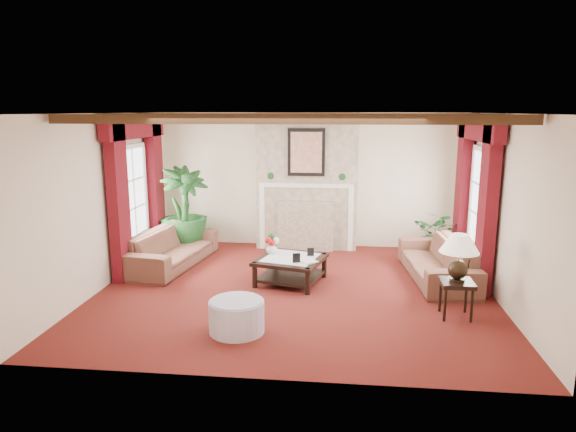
# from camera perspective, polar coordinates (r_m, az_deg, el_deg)

# --- Properties ---
(floor) EXTENTS (6.00, 6.00, 0.00)m
(floor) POSITION_cam_1_polar(r_m,az_deg,el_deg) (8.09, 0.74, -8.16)
(floor) COLOR #3E0E0B
(floor) RESTS_ON ground
(ceiling) EXTENTS (6.00, 6.00, 0.00)m
(ceiling) POSITION_cam_1_polar(r_m,az_deg,el_deg) (7.61, 0.80, 11.33)
(ceiling) COLOR white
(ceiling) RESTS_ON floor
(back_wall) EXTENTS (6.00, 0.02, 2.70)m
(back_wall) POSITION_cam_1_polar(r_m,az_deg,el_deg) (10.45, 2.19, 3.99)
(back_wall) COLOR beige
(back_wall) RESTS_ON ground
(left_wall) EXTENTS (0.02, 5.50, 2.70)m
(left_wall) POSITION_cam_1_polar(r_m,az_deg,el_deg) (8.55, -19.67, 1.60)
(left_wall) COLOR beige
(left_wall) RESTS_ON ground
(right_wall) EXTENTS (0.02, 5.50, 2.70)m
(right_wall) POSITION_cam_1_polar(r_m,az_deg,el_deg) (8.04, 22.58, 0.77)
(right_wall) COLOR beige
(right_wall) RESTS_ON ground
(ceiling_beams) EXTENTS (6.00, 3.00, 0.12)m
(ceiling_beams) POSITION_cam_1_polar(r_m,az_deg,el_deg) (7.61, 0.80, 10.88)
(ceiling_beams) COLOR #331F10
(ceiling_beams) RESTS_ON ceiling
(fireplace) EXTENTS (2.00, 0.52, 2.70)m
(fireplace) POSITION_cam_1_polar(r_m,az_deg,el_deg) (10.15, 2.17, 11.41)
(fireplace) COLOR tan
(fireplace) RESTS_ON ground
(french_door_left) EXTENTS (0.10, 1.10, 2.16)m
(french_door_left) POSITION_cam_1_polar(r_m,az_deg,el_deg) (9.36, -17.19, 7.39)
(french_door_left) COLOR white
(french_door_left) RESTS_ON ground
(french_door_right) EXTENTS (0.10, 1.10, 2.16)m
(french_door_right) POSITION_cam_1_polar(r_m,az_deg,el_deg) (8.89, 21.01, 6.94)
(french_door_right) COLOR white
(french_door_right) RESTS_ON ground
(curtains_left) EXTENTS (0.20, 2.40, 2.55)m
(curtains_left) POSITION_cam_1_polar(r_m,az_deg,el_deg) (9.30, -16.71, 9.98)
(curtains_left) COLOR #47090F
(curtains_left) RESTS_ON ground
(curtains_right) EXTENTS (0.20, 2.40, 2.55)m
(curtains_right) POSITION_cam_1_polar(r_m,az_deg,el_deg) (8.85, 20.51, 9.68)
(curtains_right) COLOR #47090F
(curtains_right) RESTS_ON ground
(sofa_left) EXTENTS (2.42, 1.28, 0.88)m
(sofa_left) POSITION_cam_1_polar(r_m,az_deg,el_deg) (9.43, -12.82, -2.79)
(sofa_left) COLOR #3B101C
(sofa_left) RESTS_ON ground
(sofa_right) EXTENTS (2.31, 1.04, 0.86)m
(sofa_right) POSITION_cam_1_polar(r_m,az_deg,el_deg) (8.80, 16.28, -4.07)
(sofa_right) COLOR #3B101C
(sofa_right) RESTS_ON ground
(potted_palm) EXTENTS (2.60, 2.61, 0.94)m
(potted_palm) POSITION_cam_1_polar(r_m,az_deg,el_deg) (10.28, -11.41, -1.36)
(potted_palm) COLOR black
(potted_palm) RESTS_ON ground
(small_plant) EXTENTS (1.68, 1.69, 0.71)m
(small_plant) POSITION_cam_1_polar(r_m,az_deg,el_deg) (10.04, 16.26, -2.56)
(small_plant) COLOR black
(small_plant) RESTS_ON ground
(coffee_table) EXTENTS (1.22, 1.22, 0.41)m
(coffee_table) POSITION_cam_1_polar(r_m,az_deg,el_deg) (8.35, 0.28, -6.03)
(coffee_table) COLOR black
(coffee_table) RESTS_ON ground
(side_table) EXTENTS (0.53, 0.53, 0.51)m
(side_table) POSITION_cam_1_polar(r_m,az_deg,el_deg) (7.35, 18.14, -8.74)
(side_table) COLOR black
(side_table) RESTS_ON ground
(ottoman) EXTENTS (0.70, 0.70, 0.41)m
(ottoman) POSITION_cam_1_polar(r_m,az_deg,el_deg) (6.60, -5.71, -11.05)
(ottoman) COLOR #A8A2B8
(ottoman) RESTS_ON ground
(table_lamp) EXTENTS (0.52, 0.52, 0.66)m
(table_lamp) POSITION_cam_1_polar(r_m,az_deg,el_deg) (7.18, 18.43, -4.37)
(table_lamp) COLOR black
(table_lamp) RESTS_ON side_table
(flower_vase) EXTENTS (0.27, 0.27, 0.19)m
(flower_vase) POSITION_cam_1_polar(r_m,az_deg,el_deg) (8.50, -1.81, -3.61)
(flower_vase) COLOR silver
(flower_vase) RESTS_ON coffee_table
(book) EXTENTS (0.26, 0.25, 0.32)m
(book) POSITION_cam_1_polar(r_m,az_deg,el_deg) (7.99, 1.43, -4.12)
(book) COLOR black
(book) RESTS_ON coffee_table
(photo_frame_a) EXTENTS (0.12, 0.06, 0.16)m
(photo_frame_a) POSITION_cam_1_polar(r_m,az_deg,el_deg) (8.00, 0.94, -4.70)
(photo_frame_a) COLOR black
(photo_frame_a) RESTS_ON coffee_table
(photo_frame_b) EXTENTS (0.11, 0.04, 0.14)m
(photo_frame_b) POSITION_cam_1_polar(r_m,az_deg,el_deg) (8.37, 2.52, -4.04)
(photo_frame_b) COLOR black
(photo_frame_b) RESTS_ON coffee_table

